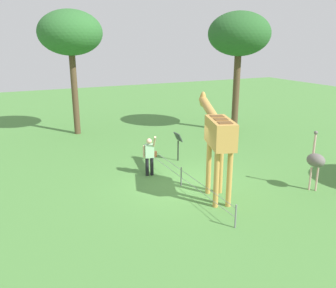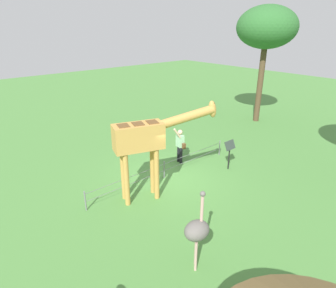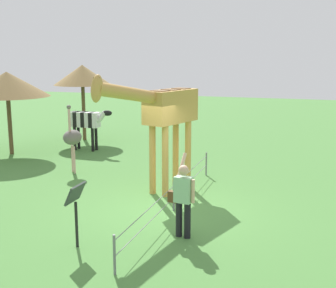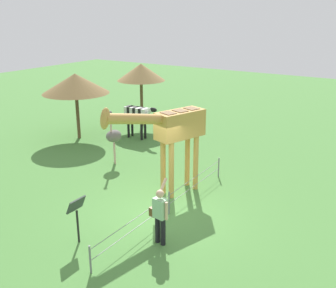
{
  "view_description": "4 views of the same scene",
  "coord_description": "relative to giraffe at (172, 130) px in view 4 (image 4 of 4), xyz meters",
  "views": [
    {
      "loc": [
        -11.14,
        5.97,
        5.41
      ],
      "look_at": [
        -0.33,
        0.85,
        1.85
      ],
      "focal_mm": 37.82,
      "sensor_mm": 36.0,
      "label": 1
    },
    {
      "loc": [
        -6.89,
        -8.1,
        5.96
      ],
      "look_at": [
        0.06,
        -0.03,
        1.56
      ],
      "focal_mm": 31.35,
      "sensor_mm": 36.0,
      "label": 2
    },
    {
      "loc": [
        10.25,
        3.33,
        3.86
      ],
      "look_at": [
        -0.09,
        -0.04,
        1.67
      ],
      "focal_mm": 48.35,
      "sensor_mm": 36.0,
      "label": 3
    },
    {
      "loc": [
        9.4,
        6.1,
        6.0
      ],
      "look_at": [
        -0.51,
        -0.22,
        2.08
      ],
      "focal_mm": 42.95,
      "sensor_mm": 36.0,
      "label": 4
    }
  ],
  "objects": [
    {
      "name": "giraffe",
      "position": [
        0.0,
        0.0,
        0.0
      ],
      "size": [
        3.81,
        1.68,
        3.42
      ],
      "color": "#C69347",
      "rests_on": "ground_plane"
    },
    {
      "name": "zebra",
      "position": [
        -4.46,
        -4.76,
        -1.12
      ],
      "size": [
        0.45,
        1.8,
        1.66
      ],
      "color": "black",
      "rests_on": "ground_plane"
    },
    {
      "name": "info_sign",
      "position": [
        3.98,
        -0.51,
        -1.33
      ],
      "size": [
        0.56,
        0.21,
        1.32
      ],
      "color": "black",
      "rests_on": "ground_plane"
    },
    {
      "name": "visitor",
      "position": [
        2.82,
        1.38,
        -1.38
      ],
      "size": [
        0.62,
        0.59,
        1.76
      ],
      "color": "black",
      "rests_on": "ground_plane"
    },
    {
      "name": "wire_fence",
      "position": [
        1.31,
        0.7,
        -1.87
      ],
      "size": [
        7.05,
        0.05,
        0.75
      ],
      "color": "slate",
      "rests_on": "ground_plane"
    },
    {
      "name": "shade_hut_near",
      "position": [
        -6.4,
        -5.94,
        0.62
      ],
      "size": [
        2.53,
        2.53,
        3.36
      ],
      "color": "brown",
      "rests_on": "ground_plane"
    },
    {
      "name": "shade_hut_far",
      "position": [
        -2.92,
        -7.24,
        0.42
      ],
      "size": [
        3.18,
        3.18,
        3.18
      ],
      "color": "brown",
      "rests_on": "ground_plane"
    },
    {
      "name": "ostrich",
      "position": [
        -1.16,
        -3.51,
        -1.1
      ],
      "size": [
        0.7,
        0.56,
        2.25
      ],
      "color": "#CC9E93",
      "rests_on": "ground_plane"
    },
    {
      "name": "ground_plane",
      "position": [
        1.31,
        0.57,
        -2.28
      ],
      "size": [
        60.0,
        60.0,
        0.0
      ],
      "primitive_type": "plane",
      "color": "#4C843D"
    }
  ]
}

